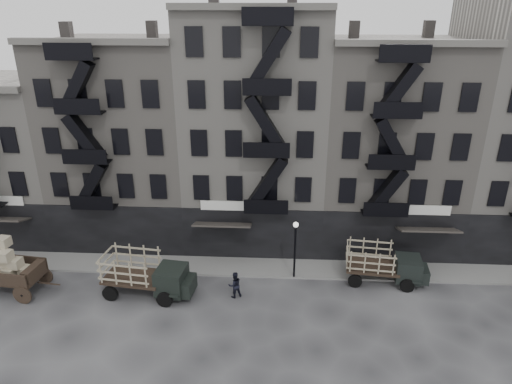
# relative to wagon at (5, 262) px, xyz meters

# --- Properties ---
(ground) EXTENTS (140.00, 140.00, 0.00)m
(ground) POSITION_rel_wagon_xyz_m (15.52, -0.17, -2.13)
(ground) COLOR #38383A
(ground) RESTS_ON ground
(sidewalk) EXTENTS (55.00, 2.50, 0.15)m
(sidewalk) POSITION_rel_wagon_xyz_m (15.52, 3.58, -2.05)
(sidewalk) COLOR slate
(sidewalk) RESTS_ON ground
(building_west) EXTENTS (10.00, 11.35, 13.20)m
(building_west) POSITION_rel_wagon_xyz_m (-4.48, 9.66, 3.87)
(building_west) COLOR #A29D95
(building_west) RESTS_ON ground
(building_midwest) EXTENTS (10.00, 11.35, 16.20)m
(building_midwest) POSITION_rel_wagon_xyz_m (5.52, 9.66, 5.37)
(building_midwest) COLOR gray
(building_midwest) RESTS_ON ground
(building_center) EXTENTS (10.00, 11.35, 18.20)m
(building_center) POSITION_rel_wagon_xyz_m (15.52, 9.66, 6.37)
(building_center) COLOR #A29D95
(building_center) RESTS_ON ground
(building_mideast) EXTENTS (10.00, 11.35, 16.20)m
(building_mideast) POSITION_rel_wagon_xyz_m (25.52, 9.66, 5.37)
(building_mideast) COLOR gray
(building_mideast) RESTS_ON ground
(lamp_post) EXTENTS (0.36, 0.36, 4.28)m
(lamp_post) POSITION_rel_wagon_xyz_m (18.52, 2.43, 0.65)
(lamp_post) COLOR black
(lamp_post) RESTS_ON ground
(wagon) EXTENTS (4.66, 2.89, 3.73)m
(wagon) POSITION_rel_wagon_xyz_m (0.00, 0.00, 0.00)
(wagon) COLOR black
(wagon) RESTS_ON ground
(stake_truck_west) EXTENTS (5.99, 2.97, 2.90)m
(stake_truck_west) POSITION_rel_wagon_xyz_m (9.02, 0.17, -0.47)
(stake_truck_west) COLOR black
(stake_truck_west) RESTS_ON ground
(stake_truck_east) EXTENTS (5.48, 2.67, 2.66)m
(stake_truck_east) POSITION_rel_wagon_xyz_m (24.46, 2.42, -0.61)
(stake_truck_east) COLOR black
(stake_truck_east) RESTS_ON ground
(pedestrian_mid) EXTENTS (1.07, 0.97, 1.78)m
(pedestrian_mid) POSITION_rel_wagon_xyz_m (14.70, 0.13, -1.24)
(pedestrian_mid) COLOR black
(pedestrian_mid) RESTS_ON ground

